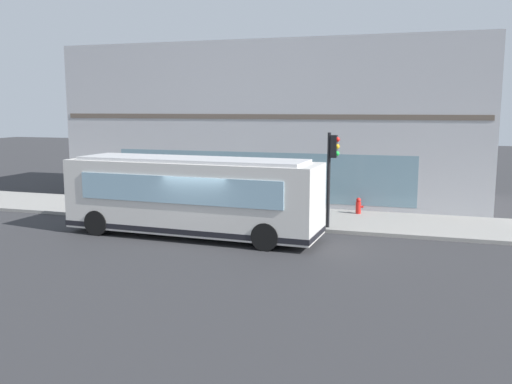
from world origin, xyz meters
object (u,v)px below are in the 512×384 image
object	(u,v)px
pedestrian_near_hydrant	(160,189)
fire_hydrant	(358,206)
city_bus_nearside	(192,197)
traffic_light_near_corner	(332,162)
pedestrian_by_light_pole	(154,194)
pedestrian_near_building_entrance	(290,194)

from	to	relation	value
pedestrian_near_hydrant	fire_hydrant	bearing A→B (deg)	-81.05
city_bus_nearside	fire_hydrant	world-z (taller)	city_bus_nearside
city_bus_nearside	pedestrian_near_hydrant	distance (m)	5.60
city_bus_nearside	pedestrian_near_hydrant	size ratio (longest dim) A/B	6.22
traffic_light_near_corner	pedestrian_by_light_pole	bearing A→B (deg)	88.86
fire_hydrant	pedestrian_by_light_pole	distance (m)	9.36
traffic_light_near_corner	pedestrian_near_building_entrance	world-z (taller)	traffic_light_near_corner
fire_hydrant	pedestrian_near_building_entrance	size ratio (longest dim) A/B	0.42
pedestrian_by_light_pole	pedestrian_near_hydrant	bearing A→B (deg)	17.57
pedestrian_near_building_entrance	pedestrian_near_hydrant	world-z (taller)	pedestrian_near_building_entrance
city_bus_nearside	traffic_light_near_corner	distance (m)	5.76
city_bus_nearside	pedestrian_near_hydrant	world-z (taller)	city_bus_nearside
city_bus_nearside	pedestrian_by_light_pole	bearing A→B (deg)	48.97
fire_hydrant	pedestrian_near_hydrant	distance (m)	9.46
city_bus_nearside	pedestrian_near_building_entrance	distance (m)	5.24
pedestrian_near_building_entrance	pedestrian_near_hydrant	distance (m)	6.44
traffic_light_near_corner	fire_hydrant	bearing A→B (deg)	-12.47
fire_hydrant	pedestrian_near_building_entrance	xyz separation A→B (m)	(-1.42, 2.88, 0.65)
pedestrian_by_light_pole	pedestrian_near_hydrant	distance (m)	1.76
traffic_light_near_corner	city_bus_nearside	bearing A→B (deg)	116.12
fire_hydrant	pedestrian_near_hydrant	size ratio (longest dim) A/B	0.45
pedestrian_by_light_pole	fire_hydrant	bearing A→B (deg)	-70.33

